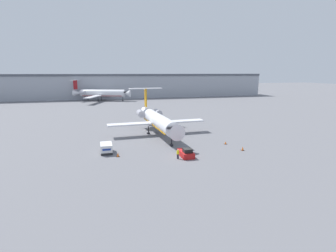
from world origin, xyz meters
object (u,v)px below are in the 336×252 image
Objects in this scene: worker_near_tug at (178,154)px; traffic_cone_right at (226,143)px; airplane_main at (157,120)px; traffic_cone_mid at (243,149)px; traffic_cone_left at (118,155)px; luggage_cart at (106,148)px; pushback_tug at (186,153)px; airplane_parked_far_left at (101,93)px.

worker_near_tug is 2.88× the size of traffic_cone_right.
airplane_main is 38.57× the size of traffic_cone_mid.
luggage_cart is at bearing 123.20° from traffic_cone_left.
pushback_tug is 5.50× the size of traffic_cone_left.
airplane_main is at bearing 132.98° from traffic_cone_right.
luggage_cart is 2.06× the size of worker_near_tug.
traffic_cone_right is at bearing -76.16° from airplane_parked_far_left.
pushback_tug is 2.40× the size of worker_near_tug.
luggage_cart is 96.97m from airplane_parked_far_left.
luggage_cart is 24.94m from traffic_cone_right.
airplane_main is at bearing -81.97° from airplane_parked_far_left.
airplane_main is 18.22m from luggage_cart.
airplane_main is at bearing 93.38° from pushback_tug.
airplane_parked_far_left is (-11.89, 84.30, 0.46)m from airplane_main.
traffic_cone_mid is at bearing -53.91° from airplane_main.
airplane_main is 37.38× the size of traffic_cone_left.
luggage_cart is at bearing 156.49° from pushback_tug.
pushback_tug is at bearing -82.81° from airplane_parked_far_left.
traffic_cone_left is at bearing -173.50° from traffic_cone_right.
airplane_parked_far_left reaches higher than traffic_cone_right.
worker_near_tug reaches higher than traffic_cone_left.
traffic_cone_right is 100.23m from airplane_parked_far_left.
traffic_cone_right is (10.97, 5.73, -0.34)m from pushback_tug.
traffic_cone_mid reaches higher than traffic_cone_right.
pushback_tug is 6.93× the size of traffic_cone_right.
traffic_cone_left reaches higher than traffic_cone_right.
airplane_parked_far_left is (-11.17, 103.89, 3.19)m from worker_near_tug.
airplane_parked_far_left is at bearing 89.43° from luggage_cart.
pushback_tug is at bearing -152.40° from traffic_cone_right.
pushback_tug is 5.67× the size of traffic_cone_mid.
worker_near_tug is at bearing -173.61° from traffic_cone_mid.
traffic_cone_left is 23.14m from traffic_cone_right.
worker_near_tug is at bearing -83.86° from airplane_parked_far_left.
pushback_tug is 12.42m from traffic_cone_left.
traffic_cone_mid is at bearing -76.25° from airplane_parked_far_left.
pushback_tug is 2.05m from worker_near_tug.
traffic_cone_right is (24.93, -0.34, -0.61)m from luggage_cart.
worker_near_tug is 13.96m from traffic_cone_mid.
pushback_tug is 12.06m from traffic_cone_mid.
airplane_parked_far_left is at bearing 98.03° from airplane_main.
luggage_cart is at bearing 179.21° from traffic_cone_right.
luggage_cart reaches higher than worker_near_tug.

